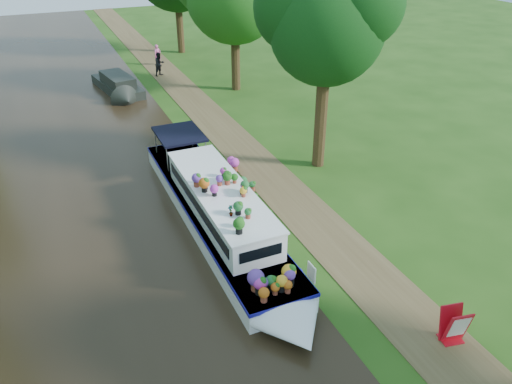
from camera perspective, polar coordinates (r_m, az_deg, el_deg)
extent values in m
plane|color=#204611|center=(19.62, 1.82, -2.41)|extent=(100.00, 100.00, 0.00)
cube|color=black|center=(18.26, -15.56, -6.32)|extent=(10.00, 100.00, 0.02)
cube|color=brown|center=(20.09, 4.91, -1.63)|extent=(2.20, 100.00, 0.03)
cube|color=white|center=(19.00, -4.82, -2.27)|extent=(2.20, 12.00, 0.75)
cube|color=#120E85|center=(18.84, -4.86, -1.45)|extent=(2.24, 12.04, 0.12)
cube|color=white|center=(17.89, -4.08, -1.06)|extent=(1.80, 7.00, 1.05)
cube|color=white|center=(17.61, -4.14, 0.50)|extent=(1.90, 7.10, 0.06)
cube|color=black|center=(18.13, -1.39, -0.26)|extent=(0.03, 6.40, 0.38)
cube|color=black|center=(17.62, -6.86, -1.45)|extent=(0.03, 6.40, 0.38)
cube|color=black|center=(21.99, -8.77, 6.57)|extent=(1.90, 2.40, 0.10)
cube|color=white|center=(14.97, 6.36, -9.12)|extent=(0.04, 0.45, 0.55)
imported|color=#185115|center=(15.83, -2.91, -2.13)|extent=(0.18, 0.23, 0.40)
imported|color=#185115|center=(17.01, -1.59, 0.23)|extent=(0.25, 0.25, 0.35)
cylinder|color=#312210|center=(22.62, 7.41, 8.30)|extent=(0.56, 0.56, 4.55)
sphere|color=black|center=(21.52, 8.12, 18.16)|extent=(4.80, 4.80, 4.80)
sphere|color=black|center=(21.28, 11.73, 20.37)|extent=(3.60, 3.60, 3.60)
sphere|color=black|center=(21.69, 5.02, 20.35)|extent=(3.84, 3.84, 3.84)
cylinder|color=#312210|center=(33.30, -2.35, 14.82)|extent=(0.56, 0.56, 3.85)
cylinder|color=#312210|center=(43.29, -8.69, 18.22)|extent=(0.56, 0.56, 4.20)
cube|color=black|center=(34.59, -15.54, 11.54)|extent=(2.61, 5.66, 0.54)
cube|color=black|center=(33.99, -15.54, 12.28)|extent=(1.88, 3.36, 0.64)
cube|color=red|center=(15.35, 21.33, -15.34)|extent=(0.67, 0.59, 0.03)
cube|color=red|center=(14.95, 22.04, -14.19)|extent=(0.71, 0.39, 1.06)
cube|color=red|center=(15.07, 21.36, -13.62)|extent=(0.71, 0.39, 1.06)
cube|color=white|center=(14.89, 22.19, -14.14)|extent=(0.54, 0.27, 0.74)
imported|color=#D55776|center=(40.01, -11.18, 15.14)|extent=(0.63, 0.50, 1.50)
imported|color=black|center=(37.11, -10.95, 14.17)|extent=(1.00, 0.92, 1.65)
imported|color=#24641E|center=(21.14, -2.35, 0.81)|extent=(0.46, 0.42, 0.44)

